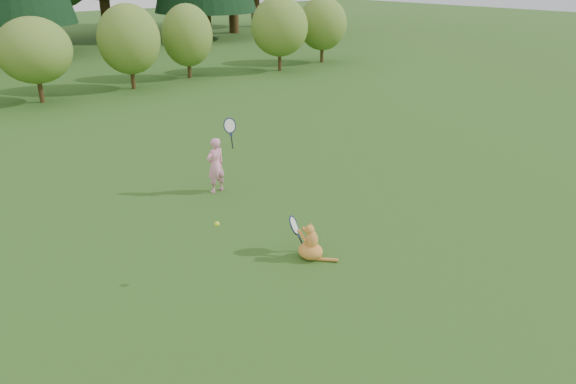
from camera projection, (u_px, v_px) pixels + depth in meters
ground at (312, 256)px, 8.10m from camera, size 100.00×100.00×0.00m
shrub_row at (31, 55)px, 16.99m from camera, size 28.00×3.00×2.80m
child at (216, 164)px, 10.24m from camera, size 0.59×0.38×1.54m
cat at (310, 240)px, 7.96m from camera, size 0.48×0.82×0.71m
tennis_ball at (217, 224)px, 7.16m from camera, size 0.07×0.07×0.07m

